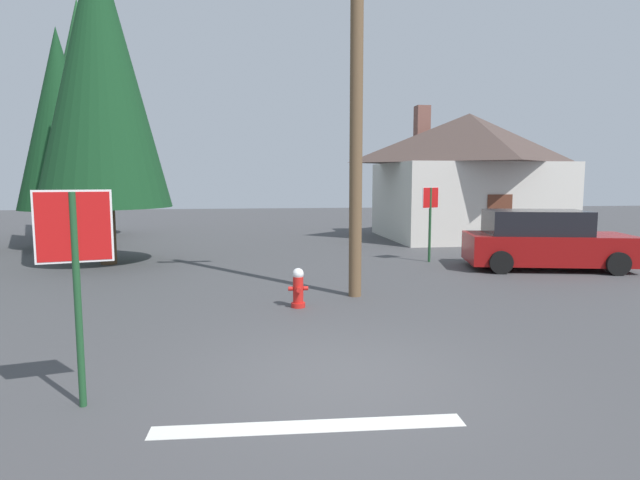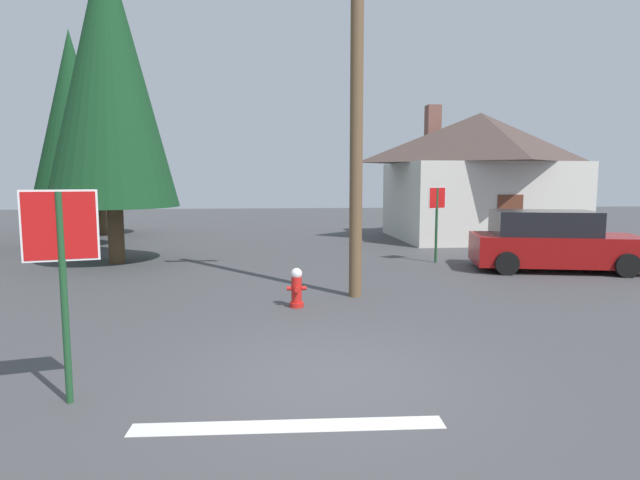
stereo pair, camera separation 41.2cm
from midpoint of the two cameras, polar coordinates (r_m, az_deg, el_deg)
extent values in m
cube|color=#424244|center=(7.31, 0.77, -14.68)|extent=(80.00, 80.00, 0.10)
cube|color=silver|center=(5.94, -3.28, -19.37)|extent=(3.33, 0.42, 0.01)
cylinder|color=#1E4C28|center=(6.68, -26.21, -5.96)|extent=(0.08, 0.08, 2.46)
cube|color=white|center=(6.56, -26.59, 1.30)|extent=(0.79, 0.21, 0.81)
cube|color=red|center=(6.56, -26.59, 1.30)|extent=(0.75, 0.21, 0.76)
cylinder|color=red|center=(10.89, -3.45, -6.97)|extent=(0.29, 0.29, 0.10)
cylinder|color=red|center=(10.82, -3.46, -5.36)|extent=(0.21, 0.21, 0.53)
sphere|color=white|center=(10.76, -3.47, -3.65)|extent=(0.23, 0.23, 0.23)
cylinder|color=red|center=(10.81, -4.28, -5.24)|extent=(0.10, 0.09, 0.09)
cylinder|color=red|center=(10.83, -2.64, -5.20)|extent=(0.10, 0.09, 0.09)
cylinder|color=red|center=(10.67, -3.40, -5.39)|extent=(0.10, 0.10, 0.10)
cylinder|color=brown|center=(11.78, 2.90, 16.14)|extent=(0.28, 0.28, 9.11)
cylinder|color=#1E4C28|center=(16.86, 11.04, 1.59)|extent=(0.08, 0.08, 2.33)
cube|color=white|center=(16.81, 11.11, 4.49)|extent=(0.61, 0.29, 0.66)
cube|color=red|center=(16.81, 11.11, 4.49)|extent=(0.58, 0.28, 0.62)
cube|color=beige|center=(24.17, 15.04, 4.10)|extent=(7.16, 6.07, 3.27)
pyramid|color=#473833|center=(24.21, 15.24, 10.49)|extent=(7.73, 6.55, 2.13)
cube|color=brown|center=(24.60, 10.42, 11.79)|extent=(0.61, 0.61, 1.91)
cube|color=#592D1E|center=(21.51, 18.17, 2.01)|extent=(1.00, 0.08, 2.00)
cube|color=maroon|center=(16.60, 22.60, -0.85)|extent=(4.83, 2.79, 0.84)
cube|color=black|center=(16.41, 21.51, 1.79)|extent=(3.01, 2.19, 0.68)
cylinder|color=black|center=(18.04, 26.31, -1.35)|extent=(0.67, 0.35, 0.64)
cylinder|color=black|center=(16.32, 28.74, -2.25)|extent=(0.67, 0.35, 0.64)
cylinder|color=black|center=(17.13, 16.67, -1.32)|extent=(0.67, 0.35, 0.64)
cylinder|color=black|center=(15.32, 18.13, -2.29)|extent=(0.67, 0.35, 0.64)
cylinder|color=#4C3823|center=(26.51, -24.15, 2.44)|extent=(0.52, 0.52, 1.88)
cone|color=#1E5128|center=(26.69, -24.70, 13.65)|extent=(4.17, 4.17, 8.54)
cylinder|color=#4C3823|center=(17.48, -22.48, 0.43)|extent=(0.49, 0.49, 1.75)
cone|color=#143D1E|center=(17.67, -23.20, 16.27)|extent=(3.88, 3.88, 7.96)
cylinder|color=#4C3823|center=(22.29, -26.08, 1.12)|extent=(0.40, 0.40, 1.46)
cone|color=#143D1E|center=(22.31, -26.62, 11.51)|extent=(3.24, 3.24, 6.64)
camera|label=1|loc=(0.21, -91.02, -0.12)|focal=29.78mm
camera|label=2|loc=(0.21, 88.98, 0.12)|focal=29.78mm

